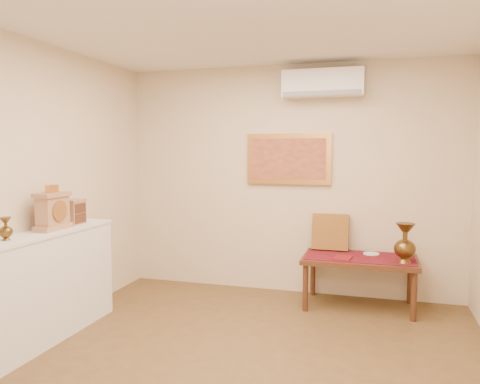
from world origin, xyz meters
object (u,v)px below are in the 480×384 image
at_px(wooden_chest, 74,212).
at_px(low_table, 360,263).
at_px(brass_urn_tall, 405,239).
at_px(mantel_clock, 53,211).
at_px(display_ledge, 30,291).

bearing_deg(wooden_chest, low_table, 24.93).
bearing_deg(low_table, brass_urn_tall, -17.93).
xyz_separation_m(brass_urn_tall, mantel_clock, (-3.10, -1.44, 0.35)).
relative_size(mantel_clock, wooden_chest, 1.68).
bearing_deg(display_ledge, brass_urn_tall, 29.05).
distance_m(display_ledge, low_table, 3.27).
bearing_deg(display_ledge, mantel_clock, 84.63).
bearing_deg(wooden_chest, display_ledge, -89.91).
bearing_deg(mantel_clock, brass_urn_tall, 24.94).
xyz_separation_m(display_ledge, low_table, (2.67, 1.88, -0.01)).
xyz_separation_m(mantel_clock, low_table, (2.65, 1.58, -0.67)).
height_order(mantel_clock, low_table, mantel_clock).
relative_size(wooden_chest, low_table, 0.20).
relative_size(display_ledge, wooden_chest, 8.28).
relative_size(brass_urn_tall, display_ledge, 0.24).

